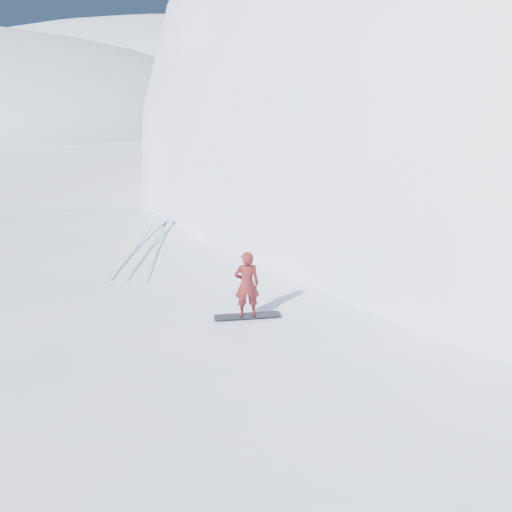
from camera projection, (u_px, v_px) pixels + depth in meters
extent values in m
plane|color=white|center=(86.00, 425.00, 11.49)|extent=(400.00, 400.00, 0.00)
ellipsoid|color=white|center=(173.00, 360.00, 14.04)|extent=(36.00, 28.00, 4.80)
ellipsoid|color=white|center=(434.00, 213.00, 27.86)|extent=(28.00, 24.00, 18.00)
ellipsoid|color=white|center=(170.00, 99.00, 119.58)|extent=(140.00, 90.00, 36.00)
ellipsoid|color=white|center=(122.00, 303.00, 17.35)|extent=(7.00, 6.30, 1.00)
ellipsoid|color=white|center=(391.00, 365.00, 13.81)|extent=(4.00, 3.60, 0.60)
cube|color=black|center=(247.00, 316.00, 11.39)|extent=(1.51, 0.77, 0.03)
imported|color=maroon|center=(247.00, 284.00, 11.10)|extent=(0.66, 0.54, 1.55)
cube|color=silver|center=(139.00, 243.00, 16.01)|extent=(1.03, 5.93, 0.04)
cube|color=silver|center=(152.00, 244.00, 15.93)|extent=(1.07, 5.92, 0.04)
cube|color=silver|center=(159.00, 244.00, 15.88)|extent=(1.72, 5.78, 0.04)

